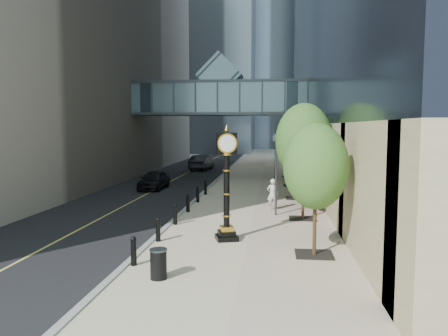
{
  "coord_description": "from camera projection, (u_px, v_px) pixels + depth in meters",
  "views": [
    {
      "loc": [
        2.05,
        -13.22,
        4.81
      ],
      "look_at": [
        -0.01,
        4.88,
        3.11
      ],
      "focal_mm": 35.0,
      "sensor_mm": 36.0,
      "label": 1
    }
  ],
  "objects": [
    {
      "name": "road",
      "position": [
        200.0,
        166.0,
        54.12
      ],
      "size": [
        8.0,
        180.0,
        0.02
      ],
      "primitive_type": "cube",
      "color": "black",
      "rests_on": "ground"
    },
    {
      "name": "pedestrian",
      "position": [
        273.0,
        194.0,
        25.22
      ],
      "size": [
        0.69,
        0.49,
        1.8
      ],
      "primitive_type": "imported",
      "rotation": [
        0.0,
        0.0,
        3.24
      ],
      "color": "beige",
      "rests_on": "sidewalk"
    },
    {
      "name": "bollard_row",
      "position": [
        182.0,
        209.0,
        22.92
      ],
      "size": [
        0.2,
        16.2,
        0.9
      ],
      "color": "black",
      "rests_on": "sidewalk"
    },
    {
      "name": "skywalk",
      "position": [
        220.0,
        96.0,
        41.08
      ],
      "size": [
        17.0,
        4.2,
        5.8
      ],
      "color": "#476672",
      "rests_on": "ground"
    },
    {
      "name": "ground",
      "position": [
        207.0,
        280.0,
        13.76
      ],
      "size": [
        320.0,
        320.0,
        0.0
      ],
      "primitive_type": "plane",
      "color": "gray",
      "rests_on": "ground"
    },
    {
      "name": "car_near",
      "position": [
        154.0,
        180.0,
        33.85
      ],
      "size": [
        1.83,
        4.31,
        1.45
      ],
      "primitive_type": "imported",
      "rotation": [
        0.0,
        0.0,
        -0.03
      ],
      "color": "black",
      "rests_on": "road"
    },
    {
      "name": "trash_bin",
      "position": [
        158.0,
        265.0,
        13.67
      ],
      "size": [
        0.57,
        0.57,
        0.9
      ],
      "primitive_type": "cylinder",
      "rotation": [
        0.0,
        0.0,
        0.1
      ],
      "color": "black",
      "rests_on": "sidewalk"
    },
    {
      "name": "distant_tower_c",
      "position": [
        248.0,
        34.0,
        130.12
      ],
      "size": [
        22.0,
        22.0,
        65.0
      ],
      "primitive_type": "cube",
      "color": "#91A3B6",
      "rests_on": "ground"
    },
    {
      "name": "curb",
      "position": [
        232.0,
        166.0,
        53.66
      ],
      "size": [
        0.25,
        180.0,
        0.07
      ],
      "primitive_type": "cube",
      "color": "gray",
      "rests_on": "ground"
    },
    {
      "name": "street_clock",
      "position": [
        227.0,
        192.0,
        18.27
      ],
      "size": [
        1.11,
        1.11,
        4.73
      ],
      "rotation": [
        0.0,
        0.0,
        0.3
      ],
      "color": "black",
      "rests_on": "sidewalk"
    },
    {
      "name": "sidewalk",
      "position": [
        265.0,
        167.0,
        53.22
      ],
      "size": [
        8.0,
        180.0,
        0.06
      ],
      "primitive_type": "cube",
      "color": "#BFB393",
      "rests_on": "ground"
    },
    {
      "name": "car_far",
      "position": [
        202.0,
        162.0,
        49.22
      ],
      "size": [
        2.32,
        5.2,
        1.66
      ],
      "primitive_type": "imported",
      "rotation": [
        0.0,
        0.0,
        3.03
      ],
      "color": "black",
      "rests_on": "road"
    },
    {
      "name": "street_trees",
      "position": [
        297.0,
        145.0,
        28.47
      ],
      "size": [
        2.91,
        28.38,
        5.99
      ],
      "color": "black",
      "rests_on": "sidewalk"
    },
    {
      "name": "entrance_canopy",
      "position": [
        297.0,
        137.0,
        26.83
      ],
      "size": [
        3.0,
        8.0,
        4.38
      ],
      "color": "#383F44",
      "rests_on": "ground"
    }
  ]
}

